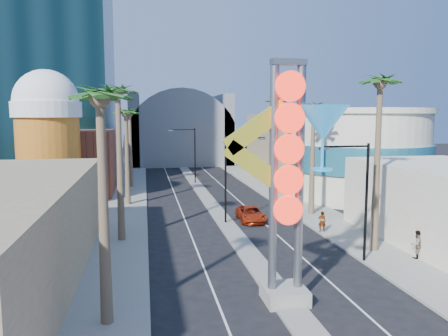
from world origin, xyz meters
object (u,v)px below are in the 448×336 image
at_px(pedestrian_a, 322,221).
at_px(red_pickup, 251,214).
at_px(pedestrian_b, 417,244).
at_px(neon_sign, 302,164).

bearing_deg(pedestrian_a, red_pickup, -29.72).
relative_size(pedestrian_a, pedestrian_b, 0.91).
bearing_deg(pedestrian_b, pedestrian_a, -70.50).
relative_size(red_pickup, pedestrian_b, 2.52).
distance_m(red_pickup, pedestrian_a, 7.17).
xyz_separation_m(red_pickup, pedestrian_b, (8.40, -12.88, 0.44)).
xyz_separation_m(neon_sign, red_pickup, (1.70, 17.69, -6.63)).
bearing_deg(neon_sign, red_pickup, 84.52).
relative_size(neon_sign, pedestrian_a, 7.21).
bearing_deg(pedestrian_a, pedestrian_b, 133.88).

